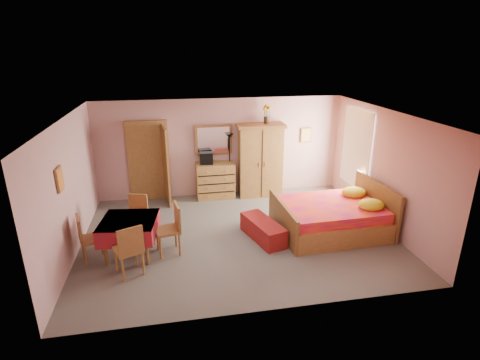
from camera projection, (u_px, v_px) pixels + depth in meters
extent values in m
plane|color=#625D56|center=(238.00, 235.00, 8.09)|extent=(6.50, 6.50, 0.00)
plane|color=brown|center=(238.00, 115.00, 7.21)|extent=(6.50, 6.50, 0.00)
cube|color=tan|center=(221.00, 148.00, 9.97)|extent=(6.50, 0.10, 2.60)
cube|color=tan|center=(269.00, 235.00, 5.34)|extent=(6.50, 0.10, 2.60)
cube|color=tan|center=(70.00, 189.00, 7.09)|extent=(0.10, 5.00, 2.60)
cube|color=tan|center=(383.00, 169.00, 8.21)|extent=(0.10, 5.00, 2.60)
cube|color=#9E6B35|center=(149.00, 162.00, 9.70)|extent=(1.06, 0.12, 2.15)
cube|color=white|center=(357.00, 149.00, 9.27)|extent=(0.08, 1.40, 1.95)
cube|color=orange|center=(59.00, 179.00, 6.41)|extent=(0.04, 0.32, 0.42)
cube|color=#D8BF59|center=(306.00, 135.00, 10.26)|extent=(0.30, 0.04, 0.40)
cube|color=#AB793A|center=(215.00, 181.00, 9.96)|extent=(1.01, 0.51, 0.95)
cube|color=white|center=(213.00, 139.00, 9.79)|extent=(0.98, 0.08, 0.78)
cube|color=black|center=(206.00, 158.00, 9.72)|extent=(0.35, 0.27, 0.31)
cube|color=black|center=(230.00, 165.00, 10.03)|extent=(0.25, 0.25, 1.70)
cube|color=#A67838|center=(260.00, 160.00, 9.98)|extent=(1.28, 0.70, 1.96)
cube|color=gold|center=(266.00, 114.00, 9.65)|extent=(0.20, 0.20, 0.47)
cube|color=#C31357|center=(330.00, 209.00, 8.11)|extent=(2.33, 1.86, 1.05)
cube|color=maroon|center=(263.00, 230.00, 7.87)|extent=(0.78, 1.30, 0.41)
cube|color=maroon|center=(131.00, 237.00, 7.21)|extent=(1.15, 1.15, 0.75)
cube|color=#A27236|center=(128.00, 249.00, 6.57)|extent=(0.59, 0.59, 0.98)
cube|color=olive|center=(136.00, 217.00, 7.88)|extent=(0.52, 0.52, 0.90)
cube|color=#A26536|center=(92.00, 238.00, 6.98)|extent=(0.54, 0.54, 0.94)
cube|color=#A46B37|center=(168.00, 230.00, 7.24)|extent=(0.52, 0.52, 1.00)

